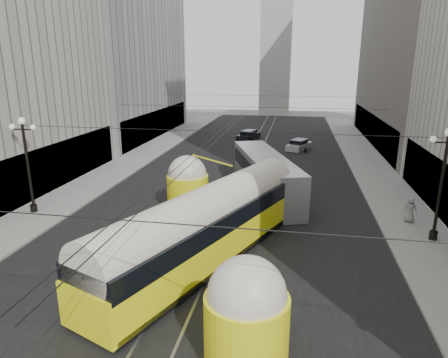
% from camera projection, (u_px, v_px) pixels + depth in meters
% --- Properties ---
extents(road, '(20.00, 85.00, 0.02)m').
position_uv_depth(road, '(245.00, 169.00, 38.66)').
color(road, black).
rests_on(road, ground).
extents(sidewalk_left, '(4.00, 72.00, 0.15)m').
position_uv_depth(sidewalk_left, '(142.00, 156.00, 43.99)').
color(sidewalk_left, gray).
rests_on(sidewalk_left, ground).
extents(sidewalk_right, '(4.00, 72.00, 0.15)m').
position_uv_depth(sidewalk_right, '(369.00, 165.00, 39.91)').
color(sidewalk_right, gray).
rests_on(sidewalk_right, ground).
extents(rail_left, '(0.12, 85.00, 0.04)m').
position_uv_depth(rail_left, '(238.00, 169.00, 38.78)').
color(rail_left, gray).
rests_on(rail_left, ground).
extents(rail_right, '(0.12, 85.00, 0.04)m').
position_uv_depth(rail_right, '(253.00, 169.00, 38.53)').
color(rail_right, gray).
rests_on(rail_right, ground).
extents(building_left_far, '(12.60, 28.60, 28.60)m').
position_uv_depth(building_left_far, '(112.00, 29.00, 52.77)').
color(building_left_far, '#999999').
rests_on(building_left_far, ground).
extents(building_right_far, '(12.60, 32.60, 32.60)m').
position_uv_depth(building_right_far, '(439.00, 5.00, 45.41)').
color(building_right_far, '#514C47').
rests_on(building_right_far, ground).
extents(distant_tower, '(6.00, 6.00, 31.36)m').
position_uv_depth(distant_tower, '(277.00, 37.00, 79.45)').
color(distant_tower, '#B2AFA8').
rests_on(distant_tower, ground).
extents(lamppost_left_mid, '(1.86, 0.44, 6.37)m').
position_uv_depth(lamppost_left_mid, '(27.00, 160.00, 26.05)').
color(lamppost_left_mid, black).
rests_on(lamppost_left_mid, sidewalk_left).
extents(lamppost_right_mid, '(1.86, 0.44, 6.37)m').
position_uv_depth(lamppost_right_mid, '(442.00, 179.00, 21.76)').
color(lamppost_right_mid, black).
rests_on(lamppost_right_mid, sidewalk_right).
extents(catenary, '(25.00, 72.00, 0.23)m').
position_uv_depth(catenary, '(246.00, 109.00, 36.06)').
color(catenary, black).
rests_on(catenary, ground).
extents(streetcar, '(8.63, 16.76, 3.93)m').
position_uv_depth(streetcar, '(207.00, 226.00, 20.14)').
color(streetcar, '#FFFD16').
rests_on(streetcar, ground).
extents(city_bus, '(6.41, 12.79, 3.13)m').
position_uv_depth(city_bus, '(265.00, 174.00, 30.41)').
color(city_bus, '#A5A7AA').
rests_on(city_bus, ground).
extents(sedan_white_far, '(3.08, 4.31, 1.26)m').
position_uv_depth(sedan_white_far, '(299.00, 145.00, 47.18)').
color(sedan_white_far, silver).
rests_on(sedan_white_far, ground).
extents(sedan_dark_far, '(2.95, 4.42, 1.29)m').
position_uv_depth(sedan_dark_far, '(249.00, 136.00, 53.46)').
color(sedan_dark_far, black).
rests_on(sedan_dark_far, ground).
extents(pedestrian_sidewalk_right, '(0.93, 0.74, 1.65)m').
position_uv_depth(pedestrian_sidewalk_right, '(410.00, 210.00, 25.06)').
color(pedestrian_sidewalk_right, gray).
rests_on(pedestrian_sidewalk_right, sidewalk_right).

